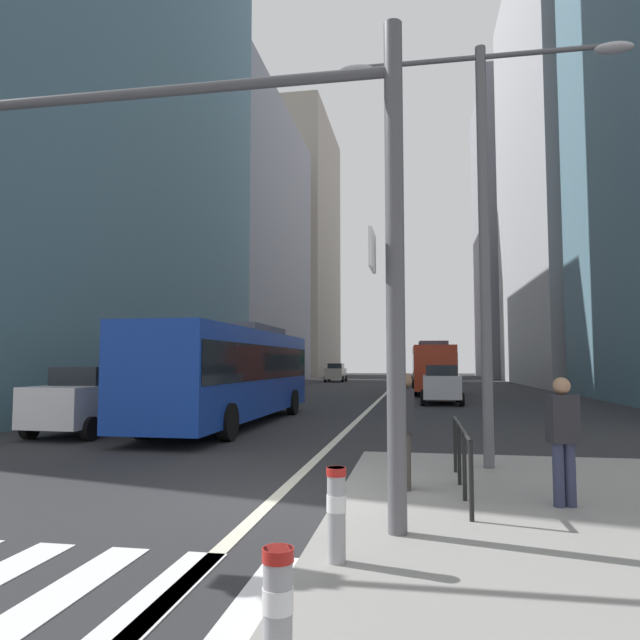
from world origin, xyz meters
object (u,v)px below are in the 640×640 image
Objects in this scene: city_bus_blue_oncoming at (233,369)px; city_bus_red_receding at (432,366)px; bollard_front at (278,608)px; traffic_signal_gantry at (200,195)px; city_bus_red_distant at (434,365)px; car_receding_near at (430,375)px; car_receding_far at (441,384)px; bollard_left at (336,509)px; sedan_white_oncoming at (93,399)px; street_lamp_post at (483,193)px; car_oncoming_mid at (336,372)px; pedestrian_waiting at (405,424)px; pedestrian_walking at (563,434)px.

city_bus_blue_oncoming is 1.13× the size of city_bus_red_receding.
city_bus_blue_oncoming reaches higher than bollard_front.
city_bus_red_distant is at bearing 85.49° from traffic_signal_gantry.
city_bus_red_receding is 10.31m from car_receding_near.
traffic_signal_gantry is (-3.76, -22.64, 3.17)m from car_receding_far.
car_receding_far is at bearing 85.42° from bollard_left.
city_bus_red_distant is 56.07m from bollard_front.
city_bus_red_receding is 33.55m from bollard_left.
car_receding_far is 4.55× the size of bollard_left.
sedan_white_oncoming and car_receding_near have the same top height.
street_lamp_post is (7.41, -7.45, 3.45)m from city_bus_blue_oncoming.
city_bus_blue_oncoming reaches higher than car_receding_far.
street_lamp_post is at bearing -89.25° from city_bus_red_receding.
traffic_signal_gantry reaches higher than bollard_left.
car_oncoming_mid is 4.69× the size of bollard_left.
sedan_white_oncoming reaches higher than bollard_left.
sedan_white_oncoming is 12.40m from street_lamp_post.
bollard_front is 2.14m from bollard_left.
city_bus_red_distant is at bearing 88.06° from pedestrian_waiting.
city_bus_red_distant is 50.60m from pedestrian_waiting.
car_oncoming_mid is at bearing 99.43° from pedestrian_waiting.
street_lamp_post is (10.72, -4.52, 4.29)m from sedan_white_oncoming.
city_bus_red_receding is at bearing 90.75° from street_lamp_post.
city_bus_red_distant is at bearing 90.45° from pedestrian_walking.
traffic_signal_gantry is at bearing -96.24° from city_bus_red_receding.
street_lamp_post is 4.85m from pedestrian_waiting.
traffic_signal_gantry reaches higher than car_receding_near.
car_oncoming_mid is at bearing 114.69° from city_bus_red_receding.
bollard_front is (5.31, -14.93, -1.24)m from city_bus_blue_oncoming.
traffic_signal_gantry is 4.10m from bollard_left.
car_receding_far is at bearing -88.77° from city_bus_red_receding.
car_receding_far is (7.26, 10.86, -0.85)m from city_bus_blue_oncoming.
car_receding_near is 1.13× the size of car_receding_far.
pedestrian_walking is at bearing -76.48° from street_lamp_post.
car_receding_near is 5.77× the size of bollard_front.
city_bus_blue_oncoming is 2.59× the size of car_receding_near.
traffic_signal_gantry is at bearing -99.43° from car_receding_far.
pedestrian_walking is (4.58, 1.59, -3.05)m from traffic_signal_gantry.
city_bus_red_distant reaches higher than car_receding_near.
car_oncoming_mid is 0.53× the size of street_lamp_post.
pedestrian_waiting reaches higher than bollard_front.
sedan_white_oncoming is at bearing -127.44° from car_receding_far.
pedestrian_waiting is 1.02× the size of pedestrian_walking.
pedestrian_walking is at bearing -32.54° from sedan_white_oncoming.
pedestrian_walking is at bearing -78.42° from car_oncoming_mid.
city_bus_red_distant is 53.07m from traffic_signal_gantry.
bollard_left is (-2.30, -53.87, -1.19)m from city_bus_red_distant.
city_bus_red_distant is at bearing 87.55° from bollard_left.
city_bus_red_distant is at bearing 86.70° from car_receding_near.
bollard_left is (-1.90, -23.66, -0.34)m from car_receding_far.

